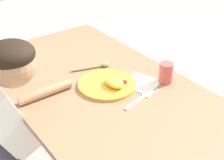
{
  "coord_description": "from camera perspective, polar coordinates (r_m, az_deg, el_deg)",
  "views": [
    {
      "loc": [
        1.06,
        -0.7,
        1.53
      ],
      "look_at": [
        0.04,
        0.06,
        0.77
      ],
      "focal_mm": 51.25,
      "sensor_mm": 36.0,
      "label": 1
    }
  ],
  "objects": [
    {
      "name": "napkin",
      "position": [
        1.5,
        5.18,
        -0.56
      ],
      "size": [
        0.2,
        0.19,
        0.0
      ],
      "primitive_type": "cube",
      "rotation": [
        0.0,
        0.0,
        0.36
      ],
      "color": "white",
      "rests_on": "dining_table"
    },
    {
      "name": "person",
      "position": [
        1.48,
        -18.19,
        -10.39
      ],
      "size": [
        0.19,
        0.47,
        1.04
      ],
      "color": "#4E4B5B",
      "rests_on": "ground_plane"
    },
    {
      "name": "plate",
      "position": [
        1.47,
        -0.62,
        -0.7
      ],
      "size": [
        0.27,
        0.27,
        0.05
      ],
      "color": "gold",
      "rests_on": "dining_table"
    },
    {
      "name": "spoon",
      "position": [
        1.63,
        -2.64,
        2.5
      ],
      "size": [
        0.08,
        0.2,
        0.02
      ],
      "rotation": [
        0.0,
        0.0,
        1.27
      ],
      "color": "tan",
      "rests_on": "dining_table"
    },
    {
      "name": "fork",
      "position": [
        1.39,
        5.23,
        -3.33
      ],
      "size": [
        0.06,
        0.22,
        0.01
      ],
      "rotation": [
        0.0,
        0.0,
        1.77
      ],
      "color": "silver",
      "rests_on": "dining_table"
    },
    {
      "name": "dining_table",
      "position": [
        1.56,
        -2.71,
        -4.07
      ],
      "size": [
        1.34,
        0.76,
        0.75
      ],
      "color": "#9C7455",
      "rests_on": "ground_plane"
    },
    {
      "name": "drinking_cup",
      "position": [
        1.51,
        9.58,
        1.27
      ],
      "size": [
        0.07,
        0.07,
        0.1
      ],
      "primitive_type": "cylinder",
      "color": "#DC5B54",
      "rests_on": "dining_table"
    }
  ]
}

